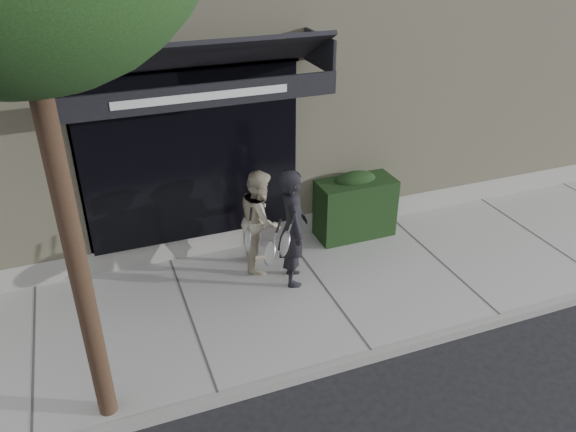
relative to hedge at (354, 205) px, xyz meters
name	(u,v)px	position (x,y,z in m)	size (l,w,h in m)	color
ground	(323,292)	(-1.10, -1.25, -0.66)	(80.00, 80.00, 0.00)	black
sidewalk	(323,289)	(-1.10, -1.25, -0.60)	(20.00, 3.00, 0.12)	#9C9B97
curb	(373,356)	(-1.10, -2.80, -0.59)	(20.00, 0.10, 0.14)	gray
building_facade	(225,40)	(-1.11, 3.71, 2.08)	(14.30, 8.04, 5.64)	tan
hedge	(354,205)	(0.00, 0.00, 0.00)	(1.30, 0.70, 1.14)	black
pedestrian_front	(293,228)	(-1.47, -0.94, 0.36)	(0.85, 0.83, 1.79)	black
pedestrian_back	(261,220)	(-1.77, -0.38, 0.26)	(0.85, 1.00, 1.59)	#B7AC92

